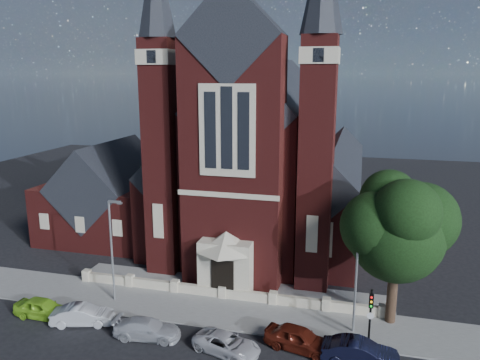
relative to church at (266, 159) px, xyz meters
The scene contains 16 objects.
ground 11.40m from the church, 90.00° to the right, with size 120.00×120.00×0.00m, color black.
pavement_strip 20.18m from the church, 90.00° to the right, with size 60.00×5.00×0.12m, color slate.
forecourt_paving 16.60m from the church, 90.00° to the right, with size 26.00×3.00×0.14m, color slate.
forecourt_wall 18.37m from the church, 90.00° to the right, with size 24.00×0.40×0.90m, color #B6AA90.
church is the anchor object (origin of this frame).
parish_hall 17.26m from the church, 162.84° to the right, with size 12.00×12.20×10.24m.
street_tree 21.38m from the church, 53.83° to the right, with size 6.40×6.60×10.70m.
street_lamp_left 20.84m from the church, 112.66° to the right, with size 1.16×0.22×8.09m.
street_lamp_right 21.76m from the church, 61.96° to the right, with size 1.16×0.22×8.09m.
traffic_signal 23.94m from the church, 61.80° to the right, with size 0.28×0.42×4.00m.
car_lime_van 26.47m from the church, 117.50° to the right, with size 1.69×4.19×1.43m, color #85C627.
car_silver_a 25.29m from the church, 110.32° to the right, with size 1.48×4.25×1.40m, color #AAAEB1.
car_silver_b 24.50m from the church, 97.99° to the right, with size 1.83×4.50×1.31m, color #B0B2B8.
car_white_suv 24.70m from the church, 84.24° to the right, with size 2.03×4.41×1.23m, color silver.
car_dark_red 24.04m from the church, 72.94° to the right, with size 1.80×4.48×1.53m, color #56190E.
car_navy 25.87m from the church, 64.97° to the right, with size 1.61×4.61×1.52m, color black.
Camera 1 is at (9.87, -25.72, 17.20)m, focal length 35.00 mm.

